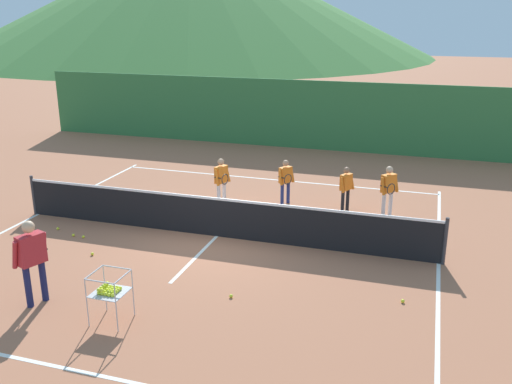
{
  "coord_description": "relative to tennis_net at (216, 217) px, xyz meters",
  "views": [
    {
      "loc": [
        4.62,
        -11.56,
        5.14
      ],
      "look_at": [
        0.96,
        0.08,
        1.18
      ],
      "focal_mm": 39.34,
      "sensor_mm": 36.0,
      "label": 1
    }
  ],
  "objects": [
    {
      "name": "tennis_ball_3",
      "position": [
        4.44,
        -1.96,
        -0.47
      ],
      "size": [
        0.07,
        0.07,
        0.07
      ],
      "primitive_type": "sphere",
      "color": "yellow",
      "rests_on": "ground"
    },
    {
      "name": "ground_plane",
      "position": [
        0.0,
        0.0,
        -0.5
      ],
      "size": [
        120.0,
        120.0,
        0.0
      ],
      "primitive_type": "plane",
      "color": "#A86647"
    },
    {
      "name": "tennis_ball_4",
      "position": [
        -3.88,
        -0.79,
        -0.47
      ],
      "size": [
        0.07,
        0.07,
        0.07
      ],
      "primitive_type": "sphere",
      "color": "yellow",
      "rests_on": "ground"
    },
    {
      "name": "line_service_center",
      "position": [
        0.0,
        0.0,
        -0.5
      ],
      "size": [
        0.08,
        5.12,
        0.01
      ],
      "primitive_type": "cube",
      "color": "white",
      "rests_on": "ground"
    },
    {
      "name": "line_sideline_west",
      "position": [
        -5.07,
        0.0,
        -0.5
      ],
      "size": [
        0.08,
        10.48,
        0.01
      ],
      "primitive_type": "cube",
      "color": "white",
      "rests_on": "ground"
    },
    {
      "name": "instructor",
      "position": [
        -1.98,
        -3.99,
        0.47
      ],
      "size": [
        0.46,
        0.81,
        1.62
      ],
      "color": "#191E4C",
      "rests_on": "ground"
    },
    {
      "name": "windscreen_fence",
      "position": [
        0.0,
        9.43,
        0.82
      ],
      "size": [
        22.3,
        0.08,
        2.64
      ],
      "primitive_type": "cube",
      "color": "#33753D",
      "rests_on": "ground"
    },
    {
      "name": "tennis_ball_6",
      "position": [
        -2.98,
        -1.06,
        -0.47
      ],
      "size": [
        0.07,
        0.07,
        0.07
      ],
      "primitive_type": "sphere",
      "color": "yellow",
      "rests_on": "ground"
    },
    {
      "name": "tennis_ball_5",
      "position": [
        1.35,
        -2.73,
        -0.47
      ],
      "size": [
        0.07,
        0.07,
        0.07
      ],
      "primitive_type": "sphere",
      "color": "yellow",
      "rests_on": "ground"
    },
    {
      "name": "line_sideline_east",
      "position": [
        5.07,
        0.0,
        -0.5
      ],
      "size": [
        0.08,
        10.48,
        0.01
      ],
      "primitive_type": "cube",
      "color": "white",
      "rests_on": "ground"
    },
    {
      "name": "student_3",
      "position": [
        3.74,
        2.61,
        0.31
      ],
      "size": [
        0.48,
        0.72,
        1.35
      ],
      "color": "silver",
      "rests_on": "ground"
    },
    {
      "name": "line_baseline_near",
      "position": [
        0.0,
        -5.55,
        -0.5
      ],
      "size": [
        10.14,
        0.08,
        0.01
      ],
      "primitive_type": "cube",
      "color": "white",
      "rests_on": "ground"
    },
    {
      "name": "ball_cart",
      "position": [
        -0.35,
        -4.13,
        0.09
      ],
      "size": [
        0.58,
        0.58,
        0.9
      ],
      "color": "#B7B7BC",
      "rests_on": "ground"
    },
    {
      "name": "tennis_net",
      "position": [
        0.0,
        0.0,
        0.0
      ],
      "size": [
        10.38,
        0.08,
        1.05
      ],
      "color": "#333338",
      "rests_on": "ground"
    },
    {
      "name": "line_baseline_far",
      "position": [
        0.0,
        4.93,
        -0.5
      ],
      "size": [
        10.14,
        0.08,
        0.01
      ],
      "primitive_type": "cube",
      "color": "white",
      "rests_on": "ground"
    },
    {
      "name": "student_1",
      "position": [
        0.96,
        2.76,
        0.26
      ],
      "size": [
        0.41,
        0.7,
        1.26
      ],
      "color": "navy",
      "rests_on": "ground"
    },
    {
      "name": "student_0",
      "position": [
        -0.68,
        2.12,
        0.3
      ],
      "size": [
        0.42,
        0.7,
        1.33
      ],
      "color": "silver",
      "rests_on": "ground"
    },
    {
      "name": "tennis_ball_2",
      "position": [
        -3.26,
        -1.04,
        -0.47
      ],
      "size": [
        0.07,
        0.07,
        0.07
      ],
      "primitive_type": "sphere",
      "color": "yellow",
      "rests_on": "ground"
    },
    {
      "name": "student_2",
      "position": [
        2.64,
        2.67,
        0.24
      ],
      "size": [
        0.38,
        0.49,
        1.23
      ],
      "color": "black",
      "rests_on": "ground"
    },
    {
      "name": "tennis_ball_0",
      "position": [
        -2.22,
        -1.85,
        -0.47
      ],
      "size": [
        0.07,
        0.07,
        0.07
      ],
      "primitive_type": "sphere",
      "color": "yellow",
      "rests_on": "ground"
    }
  ]
}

